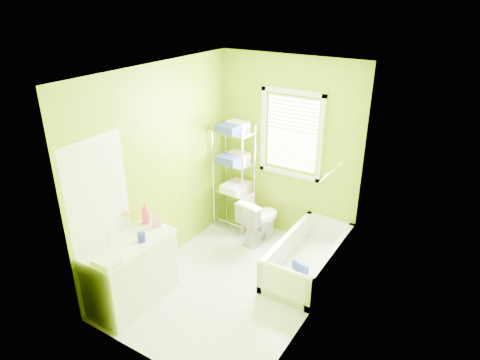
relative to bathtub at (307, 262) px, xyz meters
The scene contains 9 objects.
ground 0.99m from the bathtub, 136.13° to the right, with size 2.90×2.90×0.00m, color silver.
room_envelope 1.70m from the bathtub, 136.13° to the right, with size 2.14×2.94×2.62m.
window 1.77m from the bathtub, 131.35° to the left, with size 0.92×0.05×1.22m.
door 2.56m from the bathtub, 136.14° to the right, with size 0.09×0.80×2.00m.
right_wall_decor 1.40m from the bathtub, 64.77° to the right, with size 0.04×1.48×1.17m.
bathtub is the anchor object (origin of this frame).
toilet 0.99m from the bathtub, 158.37° to the left, with size 0.38×0.67×0.68m, color white.
vanity 2.19m from the bathtub, 133.63° to the right, with size 0.54×1.05×1.06m.
wire_shelf_unit 1.71m from the bathtub, 160.83° to the left, with size 0.57×0.45×1.65m.
Camera 1 is at (2.38, -3.64, 3.38)m, focal length 32.00 mm.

